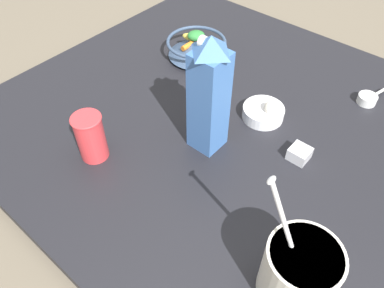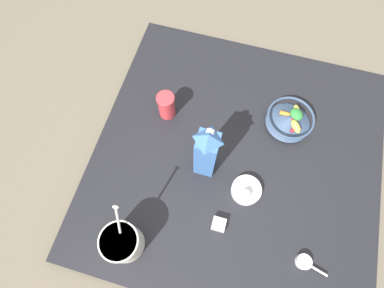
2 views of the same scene
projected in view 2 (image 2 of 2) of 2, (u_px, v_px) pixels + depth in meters
name	position (u px, v px, depth m)	size (l,w,h in m)	color
ground_plane	(236.00, 160.00, 1.18)	(6.00, 6.00, 0.00)	#665B4C
countertop	(236.00, 159.00, 1.16)	(1.08, 1.08, 0.03)	black
fruit_bowl	(290.00, 120.00, 1.17)	(0.19, 0.19, 0.08)	#384C6B
milk_carton	(207.00, 153.00, 1.00)	(0.07, 0.07, 0.30)	#3D6BB2
yogurt_tub	(122.00, 242.00, 0.96)	(0.13, 0.15, 0.26)	silver
drinking_cup	(166.00, 105.00, 1.16)	(0.07, 0.07, 0.12)	#DB383D
spice_jar	(219.00, 224.00, 1.04)	(0.05, 0.05, 0.03)	silver
measuring_scoop	(304.00, 262.00, 1.00)	(0.11, 0.05, 0.02)	white
garlic_bowl	(246.00, 190.00, 1.08)	(0.11, 0.11, 0.06)	white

